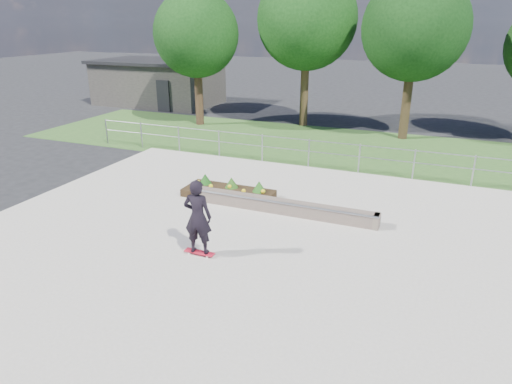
% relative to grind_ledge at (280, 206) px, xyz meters
% --- Properties ---
extents(ground, '(120.00, 120.00, 0.00)m').
position_rel_grind_ledge_xyz_m(ground, '(-0.50, -2.69, -0.26)').
color(ground, black).
rests_on(ground, ground).
extents(grass_verge, '(30.00, 8.00, 0.02)m').
position_rel_grind_ledge_xyz_m(grass_verge, '(-0.50, 8.31, -0.25)').
color(grass_verge, '#2C5020').
rests_on(grass_verge, ground).
extents(concrete_slab, '(15.00, 15.00, 0.06)m').
position_rel_grind_ledge_xyz_m(concrete_slab, '(-0.50, -2.69, -0.23)').
color(concrete_slab, '#A9A196').
rests_on(concrete_slab, ground).
extents(fence, '(20.06, 0.06, 1.20)m').
position_rel_grind_ledge_xyz_m(fence, '(-0.50, 4.81, 0.51)').
color(fence, gray).
rests_on(fence, ground).
extents(building, '(8.40, 5.40, 3.00)m').
position_rel_grind_ledge_xyz_m(building, '(-14.50, 15.31, 1.25)').
color(building, '#302D2A').
rests_on(building, ground).
extents(tree_far_left, '(4.55, 4.55, 7.15)m').
position_rel_grind_ledge_xyz_m(tree_far_left, '(-8.50, 10.31, 4.59)').
color(tree_far_left, '#311E13').
rests_on(tree_far_left, ground).
extents(tree_mid_left, '(5.25, 5.25, 8.25)m').
position_rel_grind_ledge_xyz_m(tree_mid_left, '(-3.00, 12.31, 5.34)').
color(tree_mid_left, '#372616').
rests_on(tree_mid_left, ground).
extents(tree_mid_right, '(4.90, 4.90, 7.70)m').
position_rel_grind_ledge_xyz_m(tree_mid_right, '(2.50, 11.31, 4.97)').
color(tree_mid_right, black).
rests_on(tree_mid_right, ground).
extents(grind_ledge, '(6.00, 0.44, 0.43)m').
position_rel_grind_ledge_xyz_m(grind_ledge, '(0.00, 0.00, 0.00)').
color(grind_ledge, brown).
rests_on(grind_ledge, concrete_slab).
extents(planter_bed, '(3.00, 1.20, 0.61)m').
position_rel_grind_ledge_xyz_m(planter_bed, '(-2.03, 0.62, -0.02)').
color(planter_bed, black).
rests_on(planter_bed, concrete_slab).
extents(skateboarder, '(0.80, 0.56, 2.00)m').
position_rel_grind_ledge_xyz_m(skateboarder, '(-0.96, -3.32, 0.83)').
color(skateboarder, white).
rests_on(skateboarder, concrete_slab).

